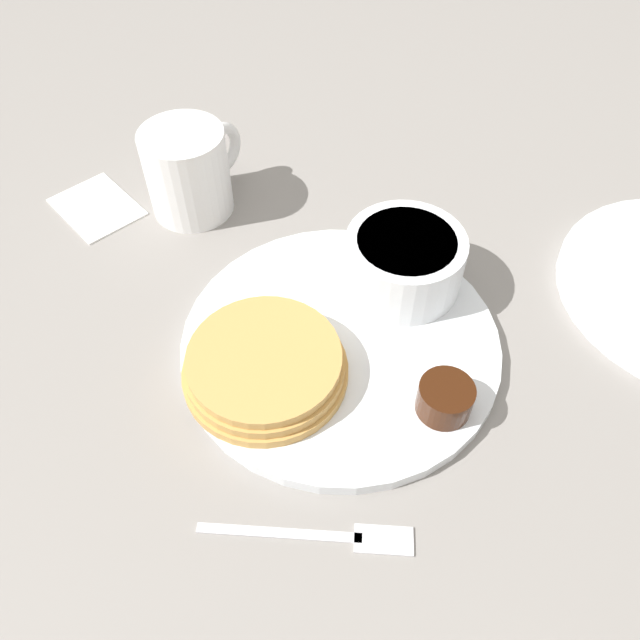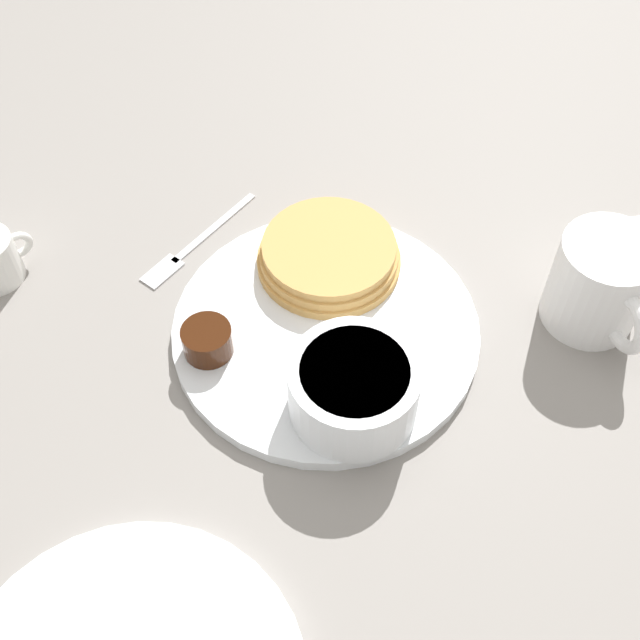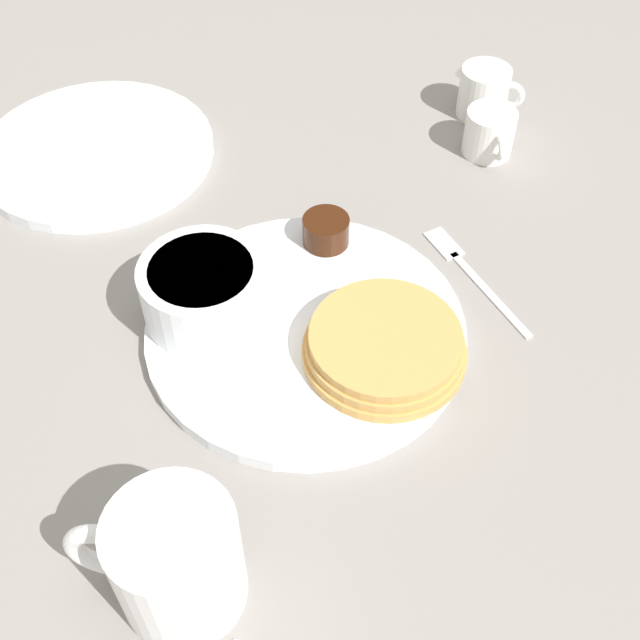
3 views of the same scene
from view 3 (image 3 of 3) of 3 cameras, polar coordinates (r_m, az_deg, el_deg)
The scene contains 11 objects.
ground_plane at distance 0.68m, azimuth -1.01°, elevation -1.03°, with size 4.00×4.00×0.00m, color gray.
plate at distance 0.68m, azimuth -1.01°, elevation -0.70°, with size 0.27×0.27×0.01m.
pancake_stack at distance 0.64m, azimuth 4.63°, elevation -1.81°, with size 0.13×0.13×0.03m.
bowl at distance 0.67m, azimuth -8.31°, elevation 2.10°, with size 0.10×0.10×0.05m.
syrup_cup at distance 0.73m, azimuth 0.32°, elevation 6.39°, with size 0.04×0.04×0.03m.
butter_ramekin at distance 0.69m, azimuth -8.92°, elevation 2.38°, with size 0.05×0.05×0.04m.
coffee_mug at distance 0.53m, azimuth -10.39°, elevation -16.47°, with size 0.08×0.11×0.09m.
creamer_pitcher_near at distance 0.87m, azimuth 11.96°, elevation 12.93°, with size 0.07×0.05×0.05m.
creamer_pitcher_far at distance 0.92m, azimuth 11.59°, elevation 15.61°, with size 0.05×0.08×0.06m.
fork at distance 0.74m, azimuth 10.34°, elevation 3.73°, with size 0.13×0.10×0.00m.
far_plate at distance 0.89m, azimuth -15.61°, elevation 11.50°, with size 0.24×0.24×0.01m.
Camera 3 is at (0.43, 0.09, 0.52)m, focal length 45.00 mm.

